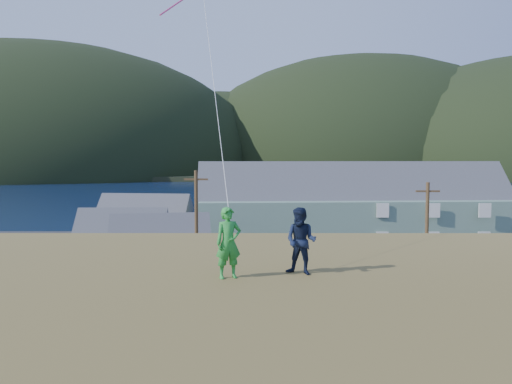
# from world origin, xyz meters

# --- Properties ---
(ground) EXTENTS (900.00, 900.00, 0.00)m
(ground) POSITION_xyz_m (0.00, 0.00, 0.00)
(ground) COLOR #0A1638
(ground) RESTS_ON ground
(grass_strip) EXTENTS (110.00, 8.00, 0.10)m
(grass_strip) POSITION_xyz_m (0.00, -2.00, 0.05)
(grass_strip) COLOR #4C3D19
(grass_strip) RESTS_ON ground
(waterfront_lot) EXTENTS (72.00, 36.00, 0.12)m
(waterfront_lot) POSITION_xyz_m (0.00, 17.00, 0.06)
(waterfront_lot) COLOR #28282B
(waterfront_lot) RESTS_ON ground
(wharf) EXTENTS (26.00, 14.00, 0.90)m
(wharf) POSITION_xyz_m (-6.00, 40.00, 0.45)
(wharf) COLOR gray
(wharf) RESTS_ON ground
(far_shore) EXTENTS (900.00, 320.00, 2.00)m
(far_shore) POSITION_xyz_m (0.00, 330.00, 1.00)
(far_shore) COLOR black
(far_shore) RESTS_ON ground
(far_hills) EXTENTS (760.00, 265.00, 143.00)m
(far_hills) POSITION_xyz_m (35.59, 279.38, 2.00)
(far_hills) COLOR black
(far_hills) RESTS_ON ground
(lodge) EXTENTS (33.54, 11.11, 11.63)m
(lodge) POSITION_xyz_m (13.74, 21.62, 4.48)
(lodge) COLOR slate
(lodge) RESTS_ON waterfront_lot
(shed_palegreen_near) EXTENTS (8.89, 5.82, 6.26)m
(shed_palegreen_near) POSITION_xyz_m (-9.58, 15.77, 2.37)
(shed_palegreen_near) COLOR slate
(shed_palegreen_near) RESTS_ON waterfront_lot
(shed_white) EXTENTS (9.01, 6.76, 6.54)m
(shed_white) POSITION_xyz_m (-4.53, 8.93, 2.51)
(shed_white) COLOR silver
(shed_white) RESTS_ON waterfront_lot
(shed_palegreen_far) EXTENTS (11.22, 7.20, 7.13)m
(shed_palegreen_far) POSITION_xyz_m (-9.63, 25.34, 2.73)
(shed_palegreen_far) COLOR gray
(shed_palegreen_far) RESTS_ON waterfront_lot
(utility_poles) EXTENTS (33.77, 0.24, 9.13)m
(utility_poles) POSITION_xyz_m (-1.44, 1.50, 4.42)
(utility_poles) COLOR #47331E
(utility_poles) RESTS_ON waterfront_lot
(parked_cars) EXTENTS (24.58, 11.83, 1.54)m
(parked_cars) POSITION_xyz_m (-7.94, 21.16, 0.84)
(parked_cars) COLOR navy
(parked_cars) RESTS_ON waterfront_lot
(kite_flyer_green) EXTENTS (0.74, 0.60, 1.73)m
(kite_flyer_green) POSITION_xyz_m (2.69, -19.66, 8.07)
(kite_flyer_green) COLOR green
(kite_flyer_green) RESTS_ON hillside
(kite_flyer_navy) EXTENTS (1.01, 0.92, 1.68)m
(kite_flyer_navy) POSITION_xyz_m (4.49, -19.26, 8.04)
(kite_flyer_navy) COLOR #131C35
(kite_flyer_navy) RESTS_ON hillside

